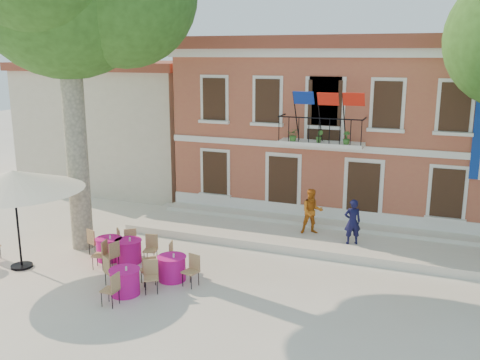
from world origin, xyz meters
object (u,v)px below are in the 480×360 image
at_px(cafe_table_3, 109,248).
at_px(pedestrian_navy, 352,222).
at_px(cafe_table_1, 172,267).
at_px(pedestrian_orange, 312,211).
at_px(patio_umbrella, 13,181).
at_px(cafe_table_4, 125,280).
at_px(cafe_table_0, 129,250).

bearing_deg(cafe_table_3, pedestrian_navy, 26.76).
bearing_deg(cafe_table_1, pedestrian_orange, 58.27).
distance_m(patio_umbrella, cafe_table_4, 4.98).
relative_size(patio_umbrella, pedestrian_orange, 2.58).
relative_size(patio_umbrella, cafe_table_1, 2.40).
height_order(pedestrian_navy, pedestrian_orange, pedestrian_orange).
relative_size(patio_umbrella, cafe_table_3, 2.38).
bearing_deg(cafe_table_3, cafe_table_0, 5.58).
xyz_separation_m(patio_umbrella, cafe_table_0, (3.01, 1.68, -2.49)).
bearing_deg(cafe_table_3, cafe_table_4, -46.17).
bearing_deg(cafe_table_0, cafe_table_4, -59.39).
bearing_deg(cafe_table_1, cafe_table_4, -119.29).
distance_m(patio_umbrella, cafe_table_1, 5.72).
bearing_deg(pedestrian_orange, pedestrian_navy, -44.76).
bearing_deg(patio_umbrella, cafe_table_3, 35.17).
bearing_deg(cafe_table_3, cafe_table_1, -13.94).
relative_size(pedestrian_orange, cafe_table_3, 0.92).
distance_m(patio_umbrella, pedestrian_orange, 10.28).
distance_m(cafe_table_0, cafe_table_1, 2.19).
distance_m(pedestrian_orange, cafe_table_1, 5.97).
relative_size(pedestrian_navy, cafe_table_0, 0.89).
bearing_deg(pedestrian_navy, cafe_table_4, 22.22).
relative_size(cafe_table_1, cafe_table_3, 0.99).
distance_m(patio_umbrella, pedestrian_navy, 11.30).
xyz_separation_m(patio_umbrella, pedestrian_navy, (9.77, 5.39, -1.81)).
xyz_separation_m(pedestrian_navy, cafe_table_4, (-5.48, -5.86, -0.68)).
bearing_deg(patio_umbrella, cafe_table_1, 10.32).
xyz_separation_m(pedestrian_orange, cafe_table_0, (-5.17, -4.28, -0.72)).
relative_size(cafe_table_0, cafe_table_3, 0.99).
bearing_deg(pedestrian_navy, cafe_table_1, 18.84).
distance_m(patio_umbrella, cafe_table_0, 4.26).
xyz_separation_m(cafe_table_0, cafe_table_1, (2.05, -0.76, 0.00)).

